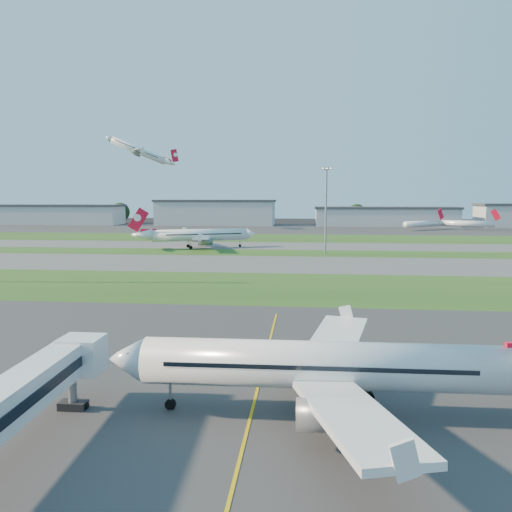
# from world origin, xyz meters

# --- Properties ---
(ground) EXTENTS (700.00, 700.00, 0.00)m
(ground) POSITION_xyz_m (0.00, 0.00, 0.00)
(ground) COLOR black
(ground) RESTS_ON ground
(apron_near) EXTENTS (300.00, 70.00, 0.01)m
(apron_near) POSITION_xyz_m (0.00, 0.00, 0.01)
(apron_near) COLOR #333335
(apron_near) RESTS_ON ground
(grass_strip_a) EXTENTS (300.00, 34.00, 0.01)m
(grass_strip_a) POSITION_xyz_m (0.00, 52.00, 0.01)
(grass_strip_a) COLOR #274818
(grass_strip_a) RESTS_ON ground
(taxiway_a) EXTENTS (300.00, 32.00, 0.01)m
(taxiway_a) POSITION_xyz_m (0.00, 85.00, 0.01)
(taxiway_a) COLOR #515154
(taxiway_a) RESTS_ON ground
(grass_strip_b) EXTENTS (300.00, 18.00, 0.01)m
(grass_strip_b) POSITION_xyz_m (0.00, 110.00, 0.01)
(grass_strip_b) COLOR #274818
(grass_strip_b) RESTS_ON ground
(taxiway_b) EXTENTS (300.00, 26.00, 0.01)m
(taxiway_b) POSITION_xyz_m (0.00, 132.00, 0.01)
(taxiway_b) COLOR #515154
(taxiway_b) RESTS_ON ground
(grass_strip_c) EXTENTS (300.00, 40.00, 0.01)m
(grass_strip_c) POSITION_xyz_m (0.00, 165.00, 0.01)
(grass_strip_c) COLOR #274818
(grass_strip_c) RESTS_ON ground
(apron_far) EXTENTS (400.00, 80.00, 0.01)m
(apron_far) POSITION_xyz_m (0.00, 225.00, 0.01)
(apron_far) COLOR #333335
(apron_far) RESTS_ON ground
(yellow_line) EXTENTS (0.25, 60.00, 0.02)m
(yellow_line) POSITION_xyz_m (5.00, 0.00, 0.00)
(yellow_line) COLOR gold
(yellow_line) RESTS_ON ground
(airliner_parked) EXTENTS (36.46, 30.95, 11.38)m
(airliner_parked) POSITION_xyz_m (11.42, -3.50, 4.00)
(airliner_parked) COLOR white
(airliner_parked) RESTS_ON ground
(airliner_taxiing) EXTENTS (37.09, 31.49, 12.24)m
(airliner_taxiing) POSITION_xyz_m (-26.27, 121.47, 4.30)
(airliner_taxiing) COLOR white
(airliner_taxiing) RESTS_ON ground
(airliner_departing) EXTENTS (35.37, 29.76, 11.34)m
(airliner_departing) POSITION_xyz_m (-79.66, 220.24, 41.29)
(airliner_departing) COLOR white
(mini_jet_near) EXTENTS (24.07, 18.34, 9.48)m
(mini_jet_near) POSITION_xyz_m (69.23, 221.65, 3.28)
(mini_jet_near) COLOR white
(mini_jet_near) RESTS_ON ground
(mini_jet_far) EXTENTS (27.71, 11.14, 9.48)m
(mini_jet_far) POSITION_xyz_m (92.53, 225.95, 3.28)
(mini_jet_far) COLOR white
(mini_jet_far) RESTS_ON ground
(light_mast_centre) EXTENTS (3.20, 0.70, 25.80)m
(light_mast_centre) POSITION_xyz_m (15.00, 108.00, 14.81)
(light_mast_centre) COLOR gray
(light_mast_centre) RESTS_ON ground
(hangar_far_west) EXTENTS (91.80, 23.00, 12.20)m
(hangar_far_west) POSITION_xyz_m (-150.00, 255.00, 6.14)
(hangar_far_west) COLOR #A0A3A8
(hangar_far_west) RESTS_ON ground
(hangar_west) EXTENTS (71.40, 23.00, 15.20)m
(hangar_west) POSITION_xyz_m (-45.00, 255.00, 7.64)
(hangar_west) COLOR #A0A3A8
(hangar_west) RESTS_ON ground
(hangar_east) EXTENTS (81.60, 23.00, 11.20)m
(hangar_east) POSITION_xyz_m (55.00, 255.00, 5.64)
(hangar_east) COLOR #A0A3A8
(hangar_east) RESTS_ON ground
(tree_far_west) EXTENTS (11.00, 11.00, 12.00)m
(tree_far_west) POSITION_xyz_m (-190.00, 268.00, 6.49)
(tree_far_west) COLOR black
(tree_far_west) RESTS_ON ground
(tree_west) EXTENTS (12.10, 12.10, 13.20)m
(tree_west) POSITION_xyz_m (-110.00, 270.00, 7.14)
(tree_west) COLOR black
(tree_west) RESTS_ON ground
(tree_mid_west) EXTENTS (9.90, 9.90, 10.80)m
(tree_mid_west) POSITION_xyz_m (-20.00, 266.00, 5.84)
(tree_mid_west) COLOR black
(tree_mid_west) RESTS_ON ground
(tree_mid_east) EXTENTS (11.55, 11.55, 12.60)m
(tree_mid_east) POSITION_xyz_m (40.00, 269.00, 6.81)
(tree_mid_east) COLOR black
(tree_mid_east) RESTS_ON ground
(tree_east) EXTENTS (10.45, 10.45, 11.40)m
(tree_east) POSITION_xyz_m (115.00, 267.00, 6.16)
(tree_east) COLOR black
(tree_east) RESTS_ON ground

